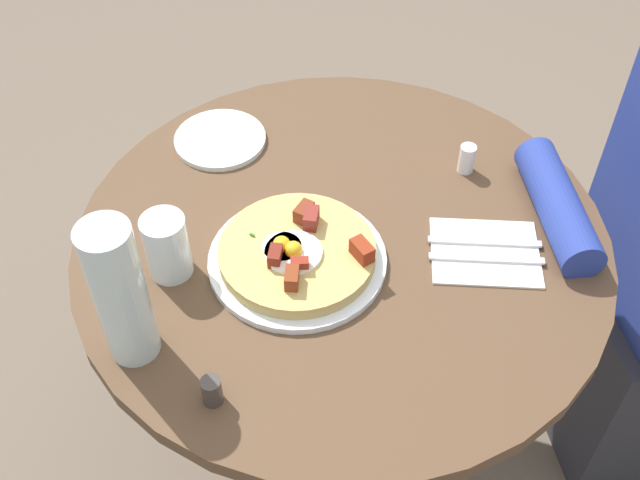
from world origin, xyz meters
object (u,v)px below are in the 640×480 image
Objects in this scene: bread_plate at (220,139)px; salt_shaker at (467,159)px; breakfast_pizza at (298,252)px; fork at (485,242)px; dining_table at (340,300)px; pizza_plate at (297,260)px; pepper_shaker at (212,391)px; water_bottle at (120,294)px; knife at (486,259)px; water_glass at (167,246)px.

salt_shaker is (-0.15, -0.42, 0.02)m from bread_plate.
fork is (-0.01, -0.30, -0.02)m from breakfast_pizza.
fork is at bearing -104.83° from dining_table.
dining_table is 3.55× the size of breakfast_pizza.
pizza_plate is 0.33m from bread_plate.
dining_table is 19.24× the size of pepper_shaker.
bread_plate is 3.13× the size of salt_shaker.
dining_table is 0.29m from fork.
water_bottle reaches higher than dining_table.
breakfast_pizza is at bearing -139.44° from pizza_plate.
salt_shaker is (0.17, -0.32, 0.00)m from breakfast_pizza.
dining_table is 0.29m from knife.
salt_shaker is at bearing -84.80° from knife.
water_bottle reaches higher than knife.
knife is at bearing -99.14° from pizza_plate.
salt_shaker reaches higher than fork.
knife is (-0.09, -0.21, 0.17)m from dining_table.
pizza_plate is 0.20m from water_glass.
bread_plate is 3.69× the size of pepper_shaker.
pepper_shaker is (-0.22, 0.15, -0.00)m from breakfast_pizza.
dining_table is at bearing -1.81° from fork.
fork is 1.00× the size of knife.
water_glass reaches higher than breakfast_pizza.
water_bottle is at bearing 160.33° from bread_plate.
water_bottle is (-0.11, 0.55, 0.11)m from fork.
breakfast_pizza reaches higher than knife.
pizza_plate is 0.30m from water_bottle.
pizza_plate is 0.30m from knife.
knife is (-0.04, 0.01, 0.00)m from fork.
salt_shaker reaches higher than pizza_plate.
breakfast_pizza is at bearing -64.61° from water_bottle.
dining_table is 0.35m from water_glass.
pepper_shaker is at bearing 140.09° from dining_table.
knife is (-0.05, -0.29, 0.00)m from pizza_plate.
breakfast_pizza is 0.27m from pepper_shaker.
salt_shaker is at bearing -109.62° from bread_plate.
water_bottle is at bearing 115.58° from pizza_plate.
dining_table is 0.47m from water_bottle.
pizza_plate is 1.55× the size of knife.
knife is at bearing 172.18° from salt_shaker.
breakfast_pizza is at bearing -33.47° from pepper_shaker.
dining_table is 7.97× the size of water_glass.
water_glass is 0.54m from salt_shaker.
bread_plate is 0.44m from salt_shaker.
water_bottle reaches higher than bread_plate.
water_bottle reaches higher than salt_shaker.
water_glass is 0.25m from pepper_shaker.
pizza_plate is 1.16× the size of water_bottle.
water_glass is (0.03, 0.49, 0.05)m from fork.
pepper_shaker is at bearing 146.53° from breakfast_pizza.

